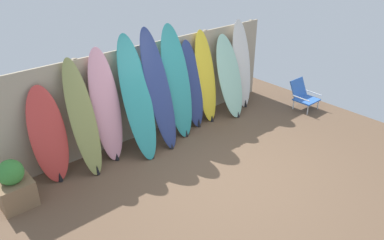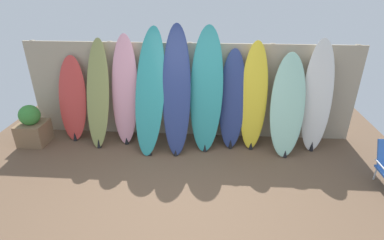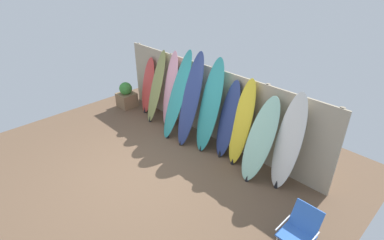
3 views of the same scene
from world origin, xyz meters
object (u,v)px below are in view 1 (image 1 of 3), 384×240
(surfboard_olive_1, at_px, (83,120))
(planter_box, at_px, (14,186))
(surfboard_red_0, at_px, (48,136))
(surfboard_yellow_7, at_px, (206,77))
(surfboard_navy_4, at_px, (159,90))
(surfboard_white_9, at_px, (242,65))
(surfboard_navy_6, at_px, (192,85))
(surfboard_seafoam_8, at_px, (230,77))
(surfboard_teal_3, at_px, (137,99))
(surfboard_pink_2, at_px, (106,107))
(beach_chair, at_px, (303,95))
(surfboard_teal_5, at_px, (177,83))

(surfboard_olive_1, relative_size, planter_box, 2.49)
(surfboard_red_0, distance_m, surfboard_yellow_7, 3.33)
(surfboard_yellow_7, xyz_separation_m, planter_box, (-4.04, -0.25, -0.60))
(surfboard_navy_4, distance_m, surfboard_white_9, 2.43)
(surfboard_navy_6, bearing_deg, surfboard_seafoam_8, -8.93)
(surfboard_red_0, distance_m, surfboard_navy_4, 2.02)
(surfboard_navy_6, relative_size, planter_box, 2.30)
(surfboard_teal_3, relative_size, planter_box, 2.78)
(surfboard_red_0, bearing_deg, planter_box, -157.51)
(surfboard_olive_1, xyz_separation_m, surfboard_seafoam_8, (3.34, -0.07, -0.08))
(planter_box, bearing_deg, surfboard_pink_2, 8.52)
(surfboard_navy_4, bearing_deg, surfboard_red_0, 173.01)
(surfboard_teal_3, height_order, beach_chair, surfboard_teal_3)
(surfboard_pink_2, distance_m, surfboard_navy_6, 1.94)
(surfboard_navy_4, distance_m, surfboard_navy_6, 1.01)
(surfboard_olive_1, relative_size, surfboard_seafoam_8, 1.10)
(surfboard_teal_5, height_order, surfboard_white_9, surfboard_teal_5)
(beach_chair, xyz_separation_m, planter_box, (-6.05, 0.82, 0.01))
(surfboard_yellow_7, bearing_deg, surfboard_pink_2, 179.66)
(surfboard_navy_4, bearing_deg, beach_chair, -14.63)
(surfboard_yellow_7, distance_m, planter_box, 4.09)
(surfboard_pink_2, relative_size, surfboard_teal_3, 0.94)
(surfboard_teal_3, xyz_separation_m, surfboard_white_9, (2.88, 0.18, -0.08))
(surfboard_navy_6, xyz_separation_m, surfboard_white_9, (1.45, -0.01, 0.10))
(surfboard_olive_1, height_order, planter_box, surfboard_olive_1)
(surfboard_olive_1, height_order, surfboard_pink_2, surfboard_pink_2)
(surfboard_olive_1, relative_size, surfboard_teal_3, 0.90)
(surfboard_white_9, distance_m, planter_box, 5.16)
(surfboard_olive_1, distance_m, surfboard_navy_4, 1.45)
(surfboard_yellow_7, height_order, beach_chair, surfboard_yellow_7)
(surfboard_navy_6, distance_m, surfboard_seafoam_8, 0.95)
(surfboard_pink_2, distance_m, surfboard_teal_5, 1.48)
(surfboard_teal_5, bearing_deg, surfboard_navy_6, 11.10)
(surfboard_teal_5, relative_size, surfboard_navy_6, 1.22)
(surfboard_navy_4, height_order, surfboard_yellow_7, surfboard_navy_4)
(surfboard_pink_2, relative_size, beach_chair, 3.08)
(surfboard_red_0, distance_m, surfboard_olive_1, 0.58)
(surfboard_olive_1, distance_m, surfboard_white_9, 3.86)
(surfboard_olive_1, distance_m, surfboard_navy_6, 2.41)
(surfboard_red_0, relative_size, surfboard_seafoam_8, 0.92)
(surfboard_pink_2, bearing_deg, surfboard_navy_4, -12.16)
(surfboard_pink_2, xyz_separation_m, beach_chair, (4.32, -1.08, -0.66))
(surfboard_teal_5, bearing_deg, surfboard_red_0, 176.79)
(surfboard_navy_4, bearing_deg, surfboard_seafoam_8, 1.42)
(planter_box, bearing_deg, surfboard_seafoam_8, 1.23)
(surfboard_pink_2, relative_size, surfboard_seafoam_8, 1.15)
(surfboard_navy_6, xyz_separation_m, surfboard_seafoam_8, (0.93, -0.15, -0.01))
(surfboard_teal_5, bearing_deg, surfboard_seafoam_8, -2.31)
(surfboard_olive_1, bearing_deg, surfboard_navy_6, 1.75)
(surfboard_teal_3, height_order, surfboard_navy_6, surfboard_teal_3)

